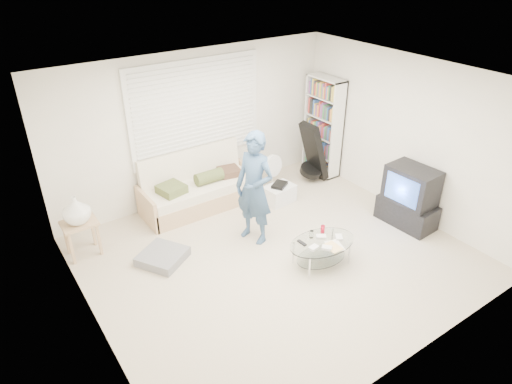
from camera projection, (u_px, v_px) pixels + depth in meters
ground at (277, 256)px, 6.49m from camera, size 5.00×5.00×0.00m
room_shell at (258, 139)px, 6.04m from camera, size 5.02×4.52×2.51m
window_blinds at (197, 110)px, 7.32m from camera, size 2.32×0.08×1.62m
futon_sofa at (199, 189)px, 7.57m from camera, size 1.94×0.78×0.95m
grey_floor_pillow at (163, 257)px, 6.37m from camera, size 0.79×0.79×0.13m
side_table at (77, 212)px, 6.20m from camera, size 0.47×0.38×0.93m
bookshelf at (323, 127)px, 8.42m from camera, size 0.29×0.77×1.83m
guitar_case at (313, 156)px, 8.29m from camera, size 0.48×0.42×1.11m
floor_fan at (272, 169)px, 8.07m from camera, size 0.41×0.27×0.66m
storage_bin at (279, 193)px, 7.76m from camera, size 0.54×0.40×0.35m
tv_unit at (409, 197)px, 7.02m from camera, size 0.53×0.91×0.96m
coffee_table at (322, 246)px, 6.21m from camera, size 1.02×0.70×0.48m
standing_person at (254, 189)px, 6.47m from camera, size 0.58×0.72×1.70m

